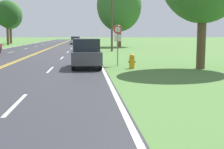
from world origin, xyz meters
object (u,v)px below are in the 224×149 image
tree_mid_treeline (119,6)px  car_dark_grey_suv_nearest (86,53)px  traffic_sign (118,35)px  fire_hydrant (132,61)px  tree_left_verge (10,15)px  tree_far_back (7,14)px  car_silver_sedan_mid_far (76,40)px

tree_mid_treeline → car_dark_grey_suv_nearest: bearing=-99.6°
traffic_sign → fire_hydrant: bearing=-66.9°
car_dark_grey_suv_nearest → tree_mid_treeline: bearing=169.6°
fire_hydrant → tree_mid_treeline: 33.03m
tree_left_verge → tree_far_back: bearing=-80.4°
car_silver_sedan_mid_far → tree_far_back: bearing=-71.2°
fire_hydrant → car_silver_sedan_mid_far: size_ratio=0.19×
tree_mid_treeline → car_dark_grey_suv_nearest: (-5.40, -31.82, -5.64)m
traffic_sign → car_silver_sedan_mid_far: (-4.11, 44.20, -1.22)m
traffic_sign → car_dark_grey_suv_nearest: 2.56m
tree_mid_treeline → tree_far_back: 22.24m
tree_left_verge → tree_mid_treeline: 28.31m
tree_left_verge → car_dark_grey_suv_nearest: size_ratio=2.24×
tree_mid_treeline → fire_hydrant: bearing=-94.7°
car_silver_sedan_mid_far → traffic_sign: bearing=6.9°
traffic_sign → tree_left_verge: (-18.17, 49.07, 4.05)m
fire_hydrant → car_silver_sedan_mid_far: (-4.81, 45.84, 0.35)m
traffic_sign → tree_left_verge: tree_left_verge is taller
fire_hydrant → car_dark_grey_suv_nearest: 2.83m
tree_mid_treeline → traffic_sign: bearing=-96.3°
tree_left_verge → car_silver_sedan_mid_far: bearing=-19.1°
tree_far_back → car_silver_sedan_mid_far: (12.57, 3.91, -4.98)m
fire_hydrant → tree_far_back: (-17.39, 41.93, 5.33)m
fire_hydrant → traffic_sign: traffic_sign is taller
tree_far_back → tree_mid_treeline: bearing=-25.6°
fire_hydrant → tree_far_back: size_ratio=0.11×
tree_far_back → car_dark_grey_suv_nearest: bearing=-70.5°
car_silver_sedan_mid_far → fire_hydrant: bearing=7.6°
traffic_sign → car_dark_grey_suv_nearest: size_ratio=0.66×
traffic_sign → tree_far_back: bearing=112.5°
tree_far_back → car_silver_sedan_mid_far: size_ratio=1.78×
tree_left_verge → traffic_sign: bearing=-69.7°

